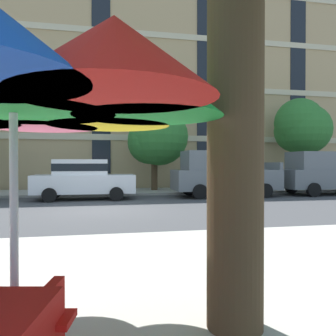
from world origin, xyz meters
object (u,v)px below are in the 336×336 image
Objects in this scene: pickup_gray at (221,175)px; pickup_gray_midblock at (326,175)px; patio_umbrella at (13,80)px; sedan_white at (83,178)px; street_tree_right at (302,128)px; street_tree_middle at (155,137)px.

pickup_gray_midblock is (5.68, 0.00, 0.00)m from pickup_gray.
pickup_gray_midblock is 17.50m from patio_umbrella.
street_tree_right reaches higher than sedan_white.
street_tree_middle is at bearing -179.92° from street_tree_right.
pickup_gray and pickup_gray_midblock have the same top height.
pickup_gray is 7.60m from street_tree_right.
street_tree_right is (0.68, 3.12, 2.75)m from pickup_gray_midblock.
pickup_gray is 14.22m from patio_umbrella.
sedan_white is 0.86× the size of pickup_gray_midblock.
sedan_white is at bearing -140.19° from street_tree_middle.
street_tree_right is 20.32m from patio_umbrella.
pickup_gray is 1.08× the size of street_tree_middle.
street_tree_right is (6.36, 3.12, 2.75)m from pickup_gray.
street_tree_right reaches higher than pickup_gray_midblock.
street_tree_middle is 0.85× the size of street_tree_right.
pickup_gray is at bearing 180.00° from pickup_gray_midblock.
street_tree_right is at bearing 13.68° from sedan_white.
street_tree_middle is at bearing 159.72° from pickup_gray_midblock.
pickup_gray_midblock is 0.92× the size of street_tree_right.
pickup_gray is at bearing 63.62° from patio_umbrella.
pickup_gray_midblock is at bearing 46.66° from patio_umbrella.
pickup_gray_midblock is (12.14, 0.00, 0.08)m from sedan_white.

